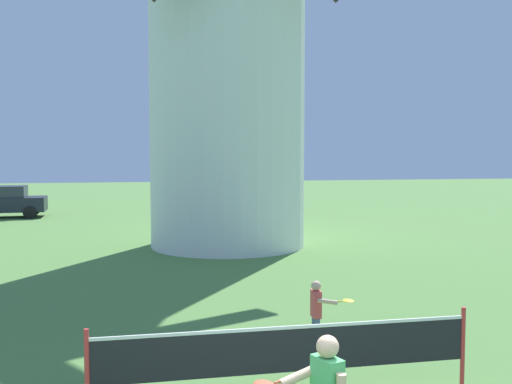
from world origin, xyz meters
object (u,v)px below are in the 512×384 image
object	(u,v)px
windmill	(227,25)
tennis_net	(287,350)
parked_car_black	(1,201)
player_far	(318,309)

from	to	relation	value
windmill	tennis_net	bearing A→B (deg)	-95.09
windmill	parked_car_black	world-z (taller)	windmill
tennis_net	parked_car_black	world-z (taller)	parked_car_black
windmill	parked_car_black	bearing A→B (deg)	132.20
tennis_net	parked_car_black	size ratio (longest dim) A/B	1.16
tennis_net	parked_car_black	distance (m)	24.66
windmill	parked_car_black	size ratio (longest dim) A/B	3.42
tennis_net	player_far	distance (m)	2.21
windmill	tennis_net	xyz separation A→B (m)	(-1.11, -12.50, -6.75)
windmill	player_far	world-z (taller)	windmill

